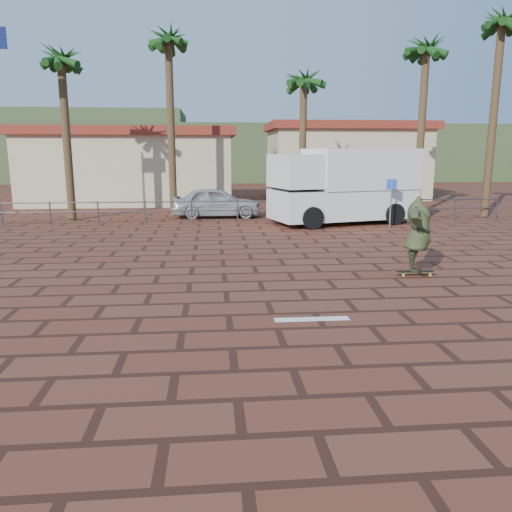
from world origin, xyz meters
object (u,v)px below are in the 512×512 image
at_px(longboard, 415,272).
at_px(car_silver, 217,202).
at_px(skateboarder, 418,234).
at_px(campervan, 344,184).
at_px(car_white, 346,202).

distance_m(longboard, car_silver, 13.05).
height_order(longboard, skateboarder, skateboarder).
distance_m(campervan, car_silver, 6.14).
height_order(skateboarder, campervan, campervan).
bearing_deg(longboard, car_silver, 113.19).
xyz_separation_m(car_silver, car_white, (6.20, -0.34, -0.00)).
bearing_deg(longboard, skateboarder, 15.34).
relative_size(skateboarder, car_silver, 0.56).
bearing_deg(campervan, longboard, -108.84).
bearing_deg(car_silver, campervan, -113.29).
relative_size(skateboarder, campervan, 0.35).
distance_m(longboard, car_white, 11.85).
height_order(skateboarder, car_white, skateboarder).
relative_size(skateboarder, car_white, 0.54).
bearing_deg(car_white, campervan, 144.86).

